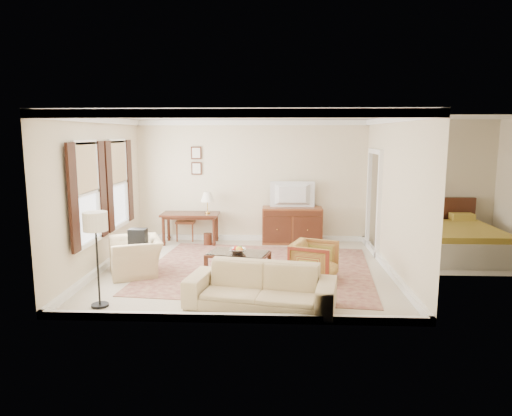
# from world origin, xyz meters

# --- Properties ---
(room_shell) EXTENTS (5.51, 5.01, 2.91)m
(room_shell) POSITION_xyz_m (0.00, 0.00, 2.47)
(room_shell) COLOR beige
(room_shell) RESTS_ON ground
(annex_bedroom) EXTENTS (3.00, 2.70, 2.90)m
(annex_bedroom) POSITION_xyz_m (4.49, 1.15, 0.34)
(annex_bedroom) COLOR beige
(annex_bedroom) RESTS_ON ground
(window_front) EXTENTS (0.12, 1.56, 1.80)m
(window_front) POSITION_xyz_m (-2.70, -0.70, 1.55)
(window_front) COLOR #CCB284
(window_front) RESTS_ON room_shell
(window_rear) EXTENTS (0.12, 1.56, 1.80)m
(window_rear) POSITION_xyz_m (-2.70, 0.90, 1.55)
(window_rear) COLOR #CCB284
(window_rear) RESTS_ON room_shell
(doorway) EXTENTS (0.10, 1.12, 2.25)m
(doorway) POSITION_xyz_m (2.71, 1.50, 1.08)
(doorway) COLOR white
(doorway) RESTS_ON room_shell
(rug) EXTENTS (4.54, 4.00, 0.01)m
(rug) POSITION_xyz_m (0.26, 0.03, 0.01)
(rug) COLOR maroon
(rug) RESTS_ON room_shell
(writing_desk) EXTENTS (1.33, 0.67, 0.73)m
(writing_desk) POSITION_xyz_m (-1.42, 2.07, 0.62)
(writing_desk) COLOR #3F1D12
(writing_desk) RESTS_ON room_shell
(desk_chair) EXTENTS (0.50, 0.50, 1.05)m
(desk_chair) POSITION_xyz_m (-1.60, 2.42, 0.53)
(desk_chair) COLOR brown
(desk_chair) RESTS_ON room_shell
(desk_lamp) EXTENTS (0.32, 0.32, 0.50)m
(desk_lamp) POSITION_xyz_m (-1.01, 2.07, 0.98)
(desk_lamp) COLOR silver
(desk_lamp) RESTS_ON writing_desk
(framed_prints) EXTENTS (0.25, 0.04, 0.68)m
(framed_prints) POSITION_xyz_m (-1.32, 2.47, 1.94)
(framed_prints) COLOR #3F1D12
(framed_prints) RESTS_ON room_shell
(sideboard) EXTENTS (1.40, 0.54, 0.86)m
(sideboard) POSITION_xyz_m (0.97, 2.20, 0.43)
(sideboard) COLOR brown
(sideboard) RESTS_ON room_shell
(tv) EXTENTS (1.00, 0.57, 0.13)m
(tv) POSITION_xyz_m (0.97, 2.18, 1.36)
(tv) COLOR black
(tv) RESTS_ON sideboard
(coffee_table) EXTENTS (1.20, 0.87, 0.46)m
(coffee_table) POSITION_xyz_m (-0.09, -0.43, 0.35)
(coffee_table) COLOR #3F1D12
(coffee_table) RESTS_ON room_shell
(fruit_bowl) EXTENTS (0.42, 0.42, 0.10)m
(fruit_bowl) POSITION_xyz_m (-0.10, -0.47, 0.51)
(fruit_bowl) COLOR silver
(fruit_bowl) RESTS_ON coffee_table
(book_a) EXTENTS (0.28, 0.11, 0.38)m
(book_a) POSITION_xyz_m (-0.18, -0.28, 0.18)
(book_a) COLOR brown
(book_a) RESTS_ON coffee_table
(book_b) EXTENTS (0.25, 0.18, 0.38)m
(book_b) POSITION_xyz_m (0.01, -0.49, 0.18)
(book_b) COLOR brown
(book_b) RESTS_ON coffee_table
(striped_armchair) EXTENTS (0.91, 0.93, 0.76)m
(striped_armchair) POSITION_xyz_m (1.27, -0.57, 0.38)
(striped_armchair) COLOR maroon
(striped_armchair) RESTS_ON room_shell
(club_armchair) EXTENTS (1.01, 1.20, 0.89)m
(club_armchair) POSITION_xyz_m (-2.00, -0.33, 0.45)
(club_armchair) COLOR #C8B187
(club_armchair) RESTS_ON room_shell
(backpack) EXTENTS (0.25, 0.34, 0.40)m
(backpack) POSITION_xyz_m (-1.95, -0.31, 0.69)
(backpack) COLOR black
(backpack) RESTS_ON club_armchair
(sofa) EXTENTS (2.29, 1.04, 0.86)m
(sofa) POSITION_xyz_m (0.36, -1.90, 0.43)
(sofa) COLOR #C8B187
(sofa) RESTS_ON room_shell
(floor_lamp) EXTENTS (0.36, 0.36, 1.45)m
(floor_lamp) POSITION_xyz_m (-2.06, -1.98, 1.20)
(floor_lamp) COLOR black
(floor_lamp) RESTS_ON room_shell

